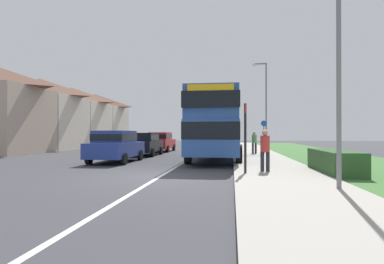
# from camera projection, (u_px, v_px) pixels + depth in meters

# --- Properties ---
(ground_plane) EXTENTS (120.00, 120.00, 0.00)m
(ground_plane) POSITION_uv_depth(u_px,v_px,m) (159.00, 177.00, 11.14)
(ground_plane) COLOR #38383D
(lane_marking_centre) EXTENTS (0.14, 60.00, 0.01)m
(lane_marking_centre) POSITION_uv_depth(u_px,v_px,m) (189.00, 159.00, 19.08)
(lane_marking_centre) COLOR silver
(lane_marking_centre) RESTS_ON ground_plane
(pavement_near_side) EXTENTS (3.20, 68.00, 0.12)m
(pavement_near_side) POSITION_uv_depth(u_px,v_px,m) (264.00, 162.00, 16.57)
(pavement_near_side) COLOR #9E998E
(pavement_near_side) RESTS_ON ground_plane
(grass_verge_seaward) EXTENTS (6.00, 68.00, 0.08)m
(grass_verge_seaward) POSITION_uv_depth(u_px,v_px,m) (352.00, 163.00, 16.03)
(grass_verge_seaward) COLOR #3D6B33
(grass_verge_seaward) RESTS_ON ground_plane
(roadside_hedge) EXTENTS (1.10, 3.63, 0.90)m
(roadside_hedge) POSITION_uv_depth(u_px,v_px,m) (334.00, 163.00, 11.83)
(roadside_hedge) COLOR #2D5128
(roadside_hedge) RESTS_ON ground_plane
(double_decker_bus) EXTENTS (2.80, 9.63, 3.70)m
(double_decker_bus) POSITION_uv_depth(u_px,v_px,m) (216.00, 123.00, 18.33)
(double_decker_bus) COLOR #284C93
(double_decker_bus) RESTS_ON ground_plane
(parked_car_blue) EXTENTS (1.99, 4.47, 1.67)m
(parked_car_blue) POSITION_uv_depth(u_px,v_px,m) (116.00, 145.00, 16.91)
(parked_car_blue) COLOR navy
(parked_car_blue) RESTS_ON ground_plane
(parked_car_black) EXTENTS (1.96, 4.03, 1.58)m
(parked_car_black) POSITION_uv_depth(u_px,v_px,m) (144.00, 143.00, 22.02)
(parked_car_black) COLOR black
(parked_car_black) RESTS_ON ground_plane
(parked_car_red) EXTENTS (1.89, 4.54, 1.63)m
(parked_car_red) POSITION_uv_depth(u_px,v_px,m) (161.00, 141.00, 27.03)
(parked_car_red) COLOR #B21E1E
(parked_car_red) RESTS_ON ground_plane
(pedestrian_at_stop) EXTENTS (0.34, 0.34, 1.67)m
(pedestrian_at_stop) POSITION_uv_depth(u_px,v_px,m) (265.00, 148.00, 11.85)
(pedestrian_at_stop) COLOR #23232D
(pedestrian_at_stop) RESTS_ON ground_plane
(pedestrian_walking_away) EXTENTS (0.34, 0.34, 1.67)m
(pedestrian_walking_away) POSITION_uv_depth(u_px,v_px,m) (254.00, 141.00, 22.52)
(pedestrian_walking_away) COLOR #23232D
(pedestrian_walking_away) RESTS_ON ground_plane
(bus_stop_sign) EXTENTS (0.09, 0.52, 2.60)m
(bus_stop_sign) POSITION_uv_depth(u_px,v_px,m) (245.00, 133.00, 11.38)
(bus_stop_sign) COLOR black
(bus_stop_sign) RESTS_ON ground_plane
(cycle_route_sign) EXTENTS (0.44, 0.08, 2.52)m
(cycle_route_sign) POSITION_uv_depth(u_px,v_px,m) (264.00, 135.00, 24.22)
(cycle_route_sign) COLOR slate
(cycle_route_sign) RESTS_ON ground_plane
(street_lamp_near) EXTENTS (1.14, 0.20, 6.99)m
(street_lamp_near) POSITION_uv_depth(u_px,v_px,m) (334.00, 36.00, 8.19)
(street_lamp_near) COLOR slate
(street_lamp_near) RESTS_ON ground_plane
(street_lamp_mid) EXTENTS (1.14, 0.20, 7.24)m
(street_lamp_mid) POSITION_uv_depth(u_px,v_px,m) (265.00, 101.00, 25.78)
(street_lamp_mid) COLOR slate
(street_lamp_mid) RESTS_ON ground_plane
(house_terrace_far_side) EXTENTS (7.53, 24.95, 6.87)m
(house_terrace_far_side) POSITION_uv_depth(u_px,v_px,m) (57.00, 116.00, 33.86)
(house_terrace_far_side) COLOR tan
(house_terrace_far_side) RESTS_ON ground_plane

